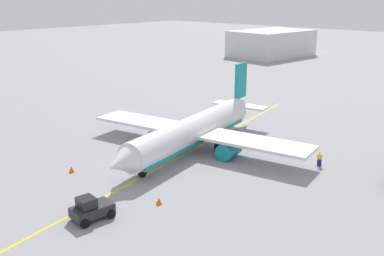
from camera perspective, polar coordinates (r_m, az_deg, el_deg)
name	(u,v)px	position (r m, az deg, el deg)	size (l,w,h in m)	color
ground_plane	(192,150)	(56.98, 0.00, -2.89)	(400.00, 400.00, 0.00)	#939399
airplane	(194,130)	(56.59, 0.29, -0.30)	(31.67, 30.68, 9.46)	white
pushback_tug	(91,209)	(40.95, -12.76, -10.04)	(3.81, 2.68, 2.20)	#232328
refueling_worker	(320,159)	(53.82, 15.97, -3.85)	(0.61, 0.63, 1.71)	navy
safety_cone_nose	(159,201)	(43.02, -4.25, -9.26)	(0.62, 0.62, 0.69)	#F2590F
safety_cone_wingtip	(72,169)	(51.88, -15.13, -5.11)	(0.64, 0.64, 0.71)	#F2590F
distant_hangar	(271,43)	(146.06, 10.10, 10.60)	(26.61, 18.90, 8.01)	silver
taxi_line_marking	(192,150)	(56.97, 0.00, -2.88)	(60.11, 0.30, 0.01)	yellow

